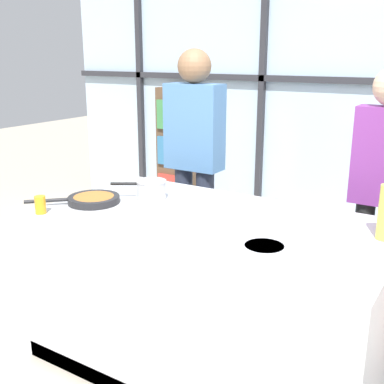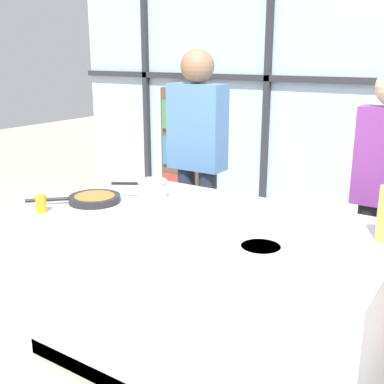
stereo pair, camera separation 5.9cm
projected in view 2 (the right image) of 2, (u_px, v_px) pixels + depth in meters
The scene contains 10 objects.
ground_plane at pixel (209, 360), 2.89m from camera, with size 18.00×18.00×0.00m, color #BCB29E.
back_window_wall at pixel (346, 95), 4.41m from camera, with size 6.40×0.10×2.80m.
bookshelf at pixel (182, 153), 5.35m from camera, with size 0.48×0.19×1.42m.
demo_island at pixel (209, 293), 2.76m from camera, with size 1.93×1.07×0.90m.
spectator_far_left at pixel (197, 152), 3.73m from camera, with size 0.44×0.25×1.81m.
frying_pan at pixel (94, 199), 2.93m from camera, with size 0.45×0.45×0.04m.
saucepan at pixel (152, 189), 2.99m from camera, with size 0.31×0.23×0.12m.
white_plate at pixel (281, 238), 2.35m from camera, with size 0.27×0.27×0.01m, color white.
mixing_bowl at pixel (260, 253), 2.10m from camera, with size 0.21×0.21×0.07m.
juice_glass_near at pixel (41, 204), 2.74m from camera, with size 0.06×0.06×0.10m, color orange.
Camera 2 is at (1.29, -2.14, 1.77)m, focal length 45.00 mm.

